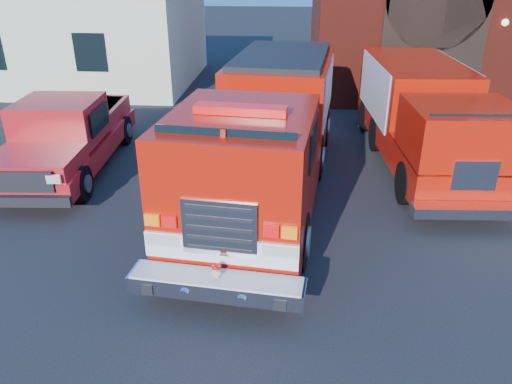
# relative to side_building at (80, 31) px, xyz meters

# --- Properties ---
(ground) EXTENTS (100.00, 100.00, 0.00)m
(ground) POSITION_rel_side_building_xyz_m (9.00, -13.00, -2.20)
(ground) COLOR black
(ground) RESTS_ON ground
(parking_stripe_mid) EXTENTS (0.12, 3.00, 0.01)m
(parking_stripe_mid) POSITION_rel_side_building_xyz_m (15.50, -9.00, -2.20)
(parking_stripe_mid) COLOR yellow
(parking_stripe_mid) RESTS_ON ground
(parking_stripe_far) EXTENTS (0.12, 3.00, 0.01)m
(parking_stripe_far) POSITION_rel_side_building_xyz_m (15.50, -6.00, -2.20)
(parking_stripe_far) COLOR yellow
(parking_stripe_far) RESTS_ON ground
(side_building) EXTENTS (10.20, 8.20, 4.35)m
(side_building) POSITION_rel_side_building_xyz_m (0.00, 0.00, 0.00)
(side_building) COLOR beige
(side_building) RESTS_ON ground
(fire_engine) EXTENTS (3.72, 9.87, 2.97)m
(fire_engine) POSITION_rel_side_building_xyz_m (9.06, -11.36, -0.67)
(fire_engine) COLOR black
(fire_engine) RESTS_ON ground
(pickup_truck) EXTENTS (2.51, 6.16, 1.98)m
(pickup_truck) POSITION_rel_side_building_xyz_m (3.65, -10.34, -1.27)
(pickup_truck) COLOR black
(pickup_truck) RESTS_ON ground
(secondary_truck) EXTENTS (2.82, 7.96, 2.55)m
(secondary_truck) POSITION_rel_side_building_xyz_m (13.22, -9.10, -0.82)
(secondary_truck) COLOR black
(secondary_truck) RESTS_ON ground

